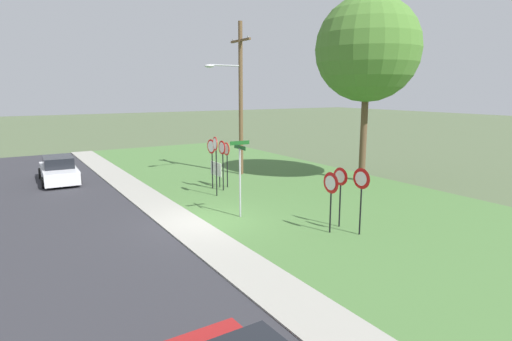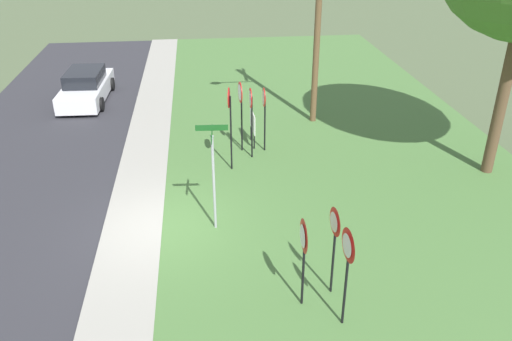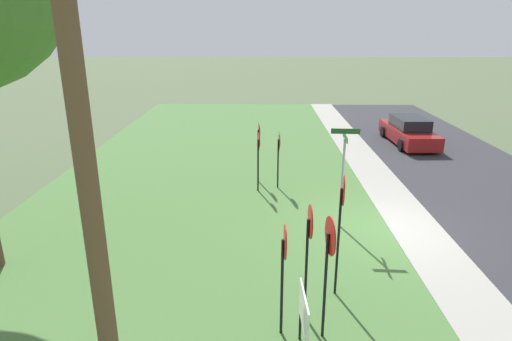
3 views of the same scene
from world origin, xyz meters
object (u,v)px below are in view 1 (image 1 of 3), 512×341
at_px(stop_sign_near_left, 216,154).
at_px(stop_sign_far_left, 212,153).
at_px(stop_sign_near_right, 227,155).
at_px(stop_sign_far_center, 222,155).
at_px(yield_sign_far_left, 340,183).
at_px(utility_pole, 238,94).
at_px(yield_sign_near_left, 330,188).
at_px(notice_board, 216,170).
at_px(street_name_post, 240,172).
at_px(oak_tree_left, 368,49).
at_px(yield_sign_near_right, 361,186).
at_px(parked_hatchback_near, 59,170).

xyz_separation_m(stop_sign_near_left, stop_sign_far_left, (-1.43, 0.47, -0.18)).
bearing_deg(stop_sign_near_right, stop_sign_far_left, -96.61).
distance_m(stop_sign_near_left, stop_sign_far_center, 1.14).
distance_m(yield_sign_far_left, utility_pole, 10.95).
relative_size(yield_sign_near_left, utility_pole, 0.25).
xyz_separation_m(stop_sign_far_center, yield_sign_far_left, (7.24, 1.03, -0.17)).
bearing_deg(stop_sign_far_left, yield_sign_near_left, -1.38).
height_order(stop_sign_far_left, yield_sign_far_left, stop_sign_far_left).
distance_m(stop_sign_far_center, notice_board, 1.46).
relative_size(street_name_post, oak_tree_left, 0.31).
distance_m(stop_sign_far_left, yield_sign_near_right, 8.96).
distance_m(yield_sign_near_left, parked_hatchback_near, 15.89).
distance_m(yield_sign_near_left, oak_tree_left, 10.70).
distance_m(stop_sign_far_left, parked_hatchback_near, 8.88).
xyz_separation_m(stop_sign_far_center, parked_hatchback_near, (-6.70, -6.64, -1.19)).
bearing_deg(yield_sign_near_left, yield_sign_near_right, 45.53).
relative_size(stop_sign_near_left, yield_sign_near_right, 1.20).
distance_m(stop_sign_near_left, oak_tree_left, 9.80).
distance_m(stop_sign_far_left, stop_sign_far_center, 0.67).
bearing_deg(stop_sign_near_right, yield_sign_near_right, 2.95).
relative_size(stop_sign_near_right, street_name_post, 0.77).
bearing_deg(stop_sign_far_center, utility_pole, 138.67).
bearing_deg(yield_sign_near_right, utility_pole, 166.72).
xyz_separation_m(stop_sign_near_right, yield_sign_far_left, (7.76, 0.52, -0.04)).
height_order(stop_sign_near_left, street_name_post, street_name_post).
distance_m(stop_sign_far_left, yield_sign_far_left, 7.96).
height_order(stop_sign_far_left, stop_sign_far_center, stop_sign_far_left).
relative_size(stop_sign_near_right, notice_board, 1.85).
bearing_deg(utility_pole, stop_sign_near_right, -39.75).
bearing_deg(street_name_post, stop_sign_far_center, 164.90).
height_order(stop_sign_far_center, yield_sign_far_left, stop_sign_far_center).
bearing_deg(yield_sign_near_right, stop_sign_near_left, -171.49).
distance_m(utility_pole, oak_tree_left, 7.42).
relative_size(stop_sign_near_left, yield_sign_far_left, 1.28).
xyz_separation_m(stop_sign_near_left, yield_sign_far_left, (6.42, 1.79, -0.38)).
distance_m(yield_sign_near_left, utility_pole, 11.40).
relative_size(stop_sign_far_left, street_name_post, 0.84).
height_order(yield_sign_near_right, notice_board, yield_sign_near_right).
height_order(stop_sign_near_right, oak_tree_left, oak_tree_left).
height_order(street_name_post, notice_board, street_name_post).
xyz_separation_m(yield_sign_near_left, oak_tree_left, (-5.65, 7.31, 5.40)).
xyz_separation_m(stop_sign_far_left, yield_sign_near_right, (8.86, 1.32, -0.09)).
relative_size(stop_sign_near_right, utility_pole, 0.27).
bearing_deg(parked_hatchback_near, yield_sign_far_left, 30.83).
distance_m(street_name_post, notice_board, 5.69).
bearing_deg(stop_sign_far_center, oak_tree_left, 75.04).
height_order(stop_sign_far_left, yield_sign_near_right, stop_sign_far_left).
distance_m(yield_sign_near_left, street_name_post, 3.70).
bearing_deg(yield_sign_near_left, yield_sign_far_left, 112.38).
bearing_deg(stop_sign_far_left, parked_hatchback_near, -139.31).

